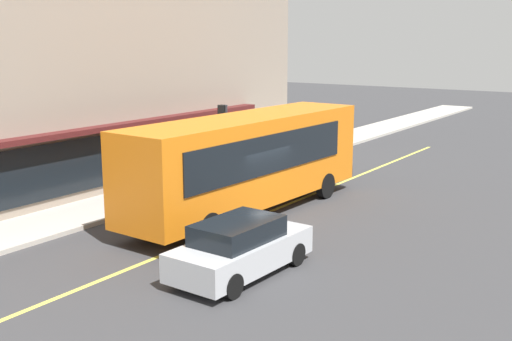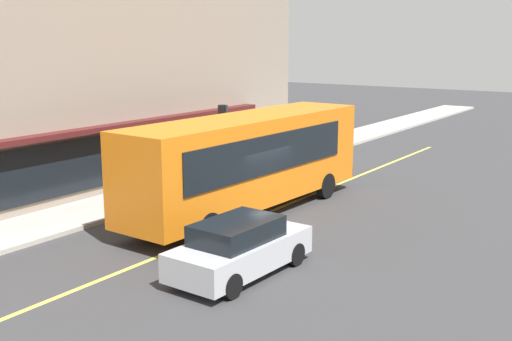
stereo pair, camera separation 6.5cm
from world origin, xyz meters
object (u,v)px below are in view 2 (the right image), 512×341
(bus, at_px, (249,159))
(pedestrian_at_corner, at_px, (202,153))
(car_silver, at_px, (240,248))
(pedestrian_waiting, at_px, (306,134))
(traffic_light, at_px, (224,124))

(bus, bearing_deg, pedestrian_at_corner, 54.61)
(car_silver, height_order, pedestrian_waiting, pedestrian_waiting)
(traffic_light, xyz_separation_m, pedestrian_at_corner, (0.07, 1.30, -1.44))
(pedestrian_at_corner, distance_m, pedestrian_waiting, 6.96)
(traffic_light, distance_m, car_silver, 11.46)
(bus, xyz_separation_m, pedestrian_at_corner, (3.70, 5.21, -0.89))
(pedestrian_waiting, bearing_deg, bus, -160.21)
(pedestrian_waiting, bearing_deg, traffic_light, 178.94)
(car_silver, relative_size, pedestrian_at_corner, 2.74)
(traffic_light, height_order, pedestrian_waiting, traffic_light)
(traffic_light, xyz_separation_m, pedestrian_waiting, (6.88, -0.13, -1.29))
(traffic_light, distance_m, pedestrian_waiting, 7.00)
(car_silver, relative_size, pedestrian_waiting, 2.41)
(pedestrian_waiting, bearing_deg, pedestrian_at_corner, 168.17)
(pedestrian_at_corner, bearing_deg, car_silver, -135.90)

